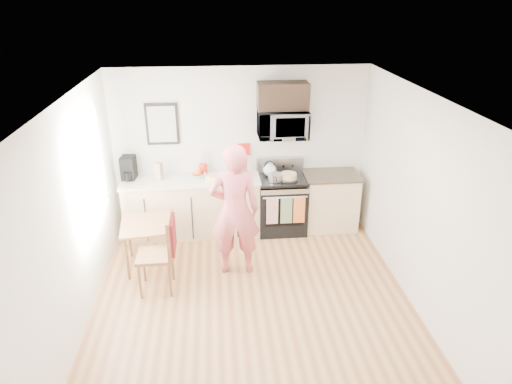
{
  "coord_description": "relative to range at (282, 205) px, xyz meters",
  "views": [
    {
      "loc": [
        -0.4,
        -4.6,
        3.66
      ],
      "look_at": [
        0.12,
        1.0,
        1.13
      ],
      "focal_mm": 32.0,
      "sensor_mm": 36.0,
      "label": 1
    }
  ],
  "objects": [
    {
      "name": "cake",
      "position": [
        0.08,
        -0.1,
        0.54
      ],
      "size": [
        0.31,
        0.31,
        0.1
      ],
      "color": "black",
      "rests_on": "range"
    },
    {
      "name": "dining_table",
      "position": [
        -2.01,
        -0.89,
        0.16
      ],
      "size": [
        0.72,
        0.72,
        0.68
      ],
      "rotation": [
        0.0,
        0.0,
        0.1
      ],
      "color": "brown",
      "rests_on": "floor"
    },
    {
      "name": "kettle",
      "position": [
        -0.19,
        0.08,
        0.6
      ],
      "size": [
        0.2,
        0.2,
        0.26
      ],
      "color": "silver",
      "rests_on": "range"
    },
    {
      "name": "pot",
      "position": [
        -0.13,
        -0.13,
        0.54
      ],
      "size": [
        0.22,
        0.37,
        0.11
      ],
      "rotation": [
        0.0,
        0.0,
        -0.03
      ],
      "color": "#ACACB1",
      "rests_on": "range"
    },
    {
      "name": "chair",
      "position": [
        -1.71,
        -1.47,
        0.25
      ],
      "size": [
        0.5,
        0.45,
        1.06
      ],
      "rotation": [
        0.0,
        0.0,
        0.0
      ],
      "color": "brown",
      "rests_on": "floor"
    },
    {
      "name": "right_wall",
      "position": [
        1.37,
        -1.98,
        0.86
      ],
      "size": [
        0.04,
        4.6,
        2.6
      ],
      "primitive_type": "cube",
      "color": "silver",
      "rests_on": "floor"
    },
    {
      "name": "knife_block",
      "position": [
        -0.62,
        0.1,
        0.63
      ],
      "size": [
        0.13,
        0.17,
        0.24
      ],
      "primitive_type": "cube",
      "rotation": [
        0.0,
        0.0,
        0.16
      ],
      "color": "brown",
      "rests_on": "countertop_left"
    },
    {
      "name": "wall_trivet",
      "position": [
        -0.58,
        0.31,
        0.86
      ],
      "size": [
        0.2,
        0.02,
        0.2
      ],
      "primitive_type": "cube",
      "color": "red",
      "rests_on": "back_wall"
    },
    {
      "name": "countertop_right",
      "position": [
        0.8,
        0.02,
        0.48
      ],
      "size": [
        0.88,
        0.64,
        0.04
      ],
      "primitive_type": "cube",
      "color": "black",
      "rests_on": "cabinet_right"
    },
    {
      "name": "cabinet_left",
      "position": [
        -1.43,
        0.02,
        0.01
      ],
      "size": [
        2.1,
        0.6,
        0.9
      ],
      "primitive_type": "cube",
      "color": "beige",
      "rests_on": "floor"
    },
    {
      "name": "wall_art",
      "position": [
        -1.83,
        0.3,
        1.31
      ],
      "size": [
        0.5,
        0.04,
        0.65
      ],
      "color": "black",
      "rests_on": "back_wall"
    },
    {
      "name": "countertop_left",
      "position": [
        -1.43,
        0.02,
        0.48
      ],
      "size": [
        2.14,
        0.64,
        0.04
      ],
      "primitive_type": "cube",
      "color": "silver",
      "rests_on": "cabinet_left"
    },
    {
      "name": "microwave",
      "position": [
        -0.0,
        0.1,
        1.32
      ],
      "size": [
        0.76,
        0.51,
        0.42
      ],
      "primitive_type": "imported",
      "color": "#ACACB1",
      "rests_on": "back_wall"
    },
    {
      "name": "ceiling",
      "position": [
        -0.63,
        -1.98,
        2.16
      ],
      "size": [
        4.0,
        4.6,
        0.04
      ],
      "primitive_type": "cube",
      "color": "silver",
      "rests_on": "back_wall"
    },
    {
      "name": "window",
      "position": [
        -2.59,
        -1.18,
        1.11
      ],
      "size": [
        0.06,
        1.4,
        1.5
      ],
      "color": "silver",
      "rests_on": "left_wall"
    },
    {
      "name": "floor",
      "position": [
        -0.63,
        -1.98,
        -0.44
      ],
      "size": [
        4.6,
        4.6,
        0.0
      ],
      "primitive_type": "plane",
      "color": "#905937",
      "rests_on": "ground"
    },
    {
      "name": "upper_cabinet",
      "position": [
        -0.0,
        0.15,
        1.74
      ],
      "size": [
        0.76,
        0.35,
        0.4
      ],
      "primitive_type": "cube",
      "color": "black",
      "rests_on": "back_wall"
    },
    {
      "name": "back_wall",
      "position": [
        -0.63,
        0.32,
        0.86
      ],
      "size": [
        4.0,
        0.04,
        2.6
      ],
      "primitive_type": "cube",
      "color": "silver",
      "rests_on": "floor"
    },
    {
      "name": "milk_carton",
      "position": [
        -1.91,
        0.06,
        0.64
      ],
      "size": [
        0.14,
        0.14,
        0.27
      ],
      "primitive_type": "cube",
      "rotation": [
        0.0,
        0.0,
        -0.43
      ],
      "color": "tan",
      "rests_on": "countertop_left"
    },
    {
      "name": "fruit_bowl",
      "position": [
        -1.3,
        0.1,
        0.54
      ],
      "size": [
        0.28,
        0.28,
        0.1
      ],
      "color": "silver",
      "rests_on": "countertop_left"
    },
    {
      "name": "person",
      "position": [
        -0.81,
        -1.12,
        0.5
      ],
      "size": [
        0.68,
        0.45,
        1.87
      ],
      "primitive_type": "imported",
      "rotation": [
        0.0,
        0.0,
        3.14
      ],
      "color": "#C4363D",
      "rests_on": "floor"
    },
    {
      "name": "left_wall",
      "position": [
        -2.63,
        -1.98,
        0.86
      ],
      "size": [
        0.04,
        4.6,
        2.6
      ],
      "primitive_type": "cube",
      "color": "silver",
      "rests_on": "floor"
    },
    {
      "name": "coffee_maker",
      "position": [
        -2.38,
        0.13,
        0.67
      ],
      "size": [
        0.23,
        0.31,
        0.36
      ],
      "rotation": [
        0.0,
        0.0,
        -0.12
      ],
      "color": "black",
      "rests_on": "countertop_left"
    },
    {
      "name": "bread_bag",
      "position": [
        -1.06,
        -0.15,
        0.55
      ],
      "size": [
        0.3,
        0.25,
        0.1
      ],
      "primitive_type": "cube",
      "rotation": [
        0.0,
        0.0,
        -0.57
      ],
      "color": "#E3C077",
      "rests_on": "countertop_left"
    },
    {
      "name": "cabinet_right",
      "position": [
        0.8,
        0.02,
        0.01
      ],
      "size": [
        0.84,
        0.6,
        0.9
      ],
      "primitive_type": "cube",
      "color": "beige",
      "rests_on": "floor"
    },
    {
      "name": "range",
      "position": [
        0.0,
        0.0,
        0.0
      ],
      "size": [
        0.76,
        0.7,
        1.16
      ],
      "color": "black",
      "rests_on": "floor"
    },
    {
      "name": "front_wall",
      "position": [
        -0.63,
        -4.28,
        0.86
      ],
      "size": [
        4.0,
        0.04,
        2.6
      ],
      "primitive_type": "cube",
      "color": "silver",
      "rests_on": "floor"
    },
    {
      "name": "utensil_crock",
      "position": [
        -1.24,
        0.23,
        0.66
      ],
      "size": [
        0.13,
        0.13,
        0.38
      ],
      "color": "red",
      "rests_on": "countertop_left"
    }
  ]
}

